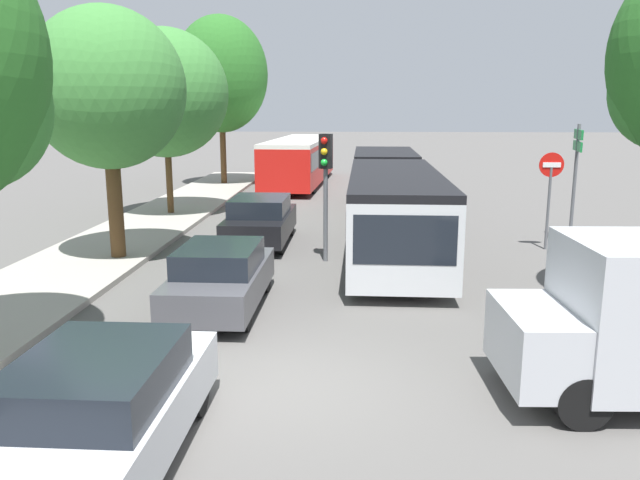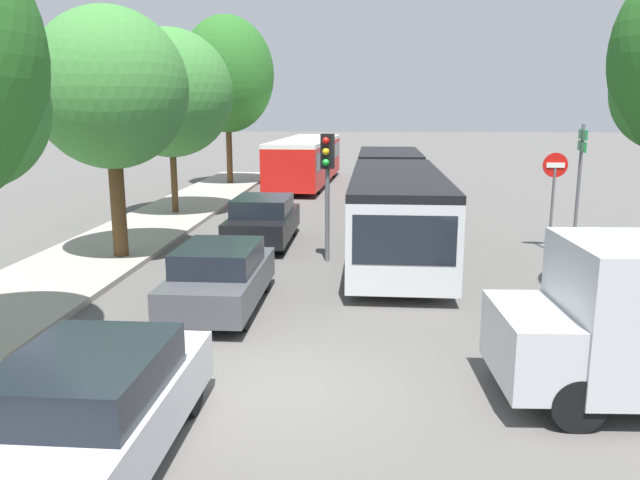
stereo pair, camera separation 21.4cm
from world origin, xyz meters
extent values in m
plane|color=#565451|center=(0.00, 0.00, 0.00)|extent=(200.00, 200.00, 0.00)
cube|color=#9E998E|center=(-6.20, 12.41, 0.07)|extent=(3.20, 34.82, 0.14)
cube|color=silver|center=(2.03, 8.26, 1.22)|extent=(2.49, 8.91, 1.92)
cube|color=black|center=(2.03, 8.26, 1.56)|extent=(2.51, 8.56, 0.84)
cube|color=black|center=(2.03, 8.26, 2.27)|extent=(2.49, 8.91, 0.19)
cube|color=silver|center=(2.14, 16.68, 1.22)|extent=(2.46, 6.11, 1.92)
cube|color=black|center=(2.14, 16.68, 1.56)|extent=(2.48, 5.86, 0.84)
cube|color=black|center=(2.14, 16.68, 2.27)|extent=(2.46, 6.11, 0.19)
cylinder|color=black|center=(2.10, 13.17, 1.22)|extent=(1.77, 0.96, 1.76)
cube|color=black|center=(1.98, 3.86, 1.45)|extent=(2.10, 0.12, 1.03)
cylinder|color=black|center=(3.00, 5.41, 0.47)|extent=(0.29, 0.94, 0.93)
cylinder|color=black|center=(1.00, 5.44, 0.47)|extent=(0.29, 0.94, 0.93)
cylinder|color=black|center=(3.07, 11.09, 0.47)|extent=(0.29, 0.94, 0.93)
cylinder|color=black|center=(1.07, 11.12, 0.47)|extent=(0.29, 0.94, 0.93)
cylinder|color=black|center=(3.14, 16.67, 0.47)|extent=(0.29, 0.94, 0.93)
cylinder|color=black|center=(1.14, 16.69, 0.47)|extent=(0.29, 0.94, 0.93)
cube|color=red|center=(-2.00, 24.82, 1.26)|extent=(3.11, 11.48, 1.98)
cube|color=black|center=(-2.00, 24.82, 1.61)|extent=(3.10, 10.91, 0.83)
cube|color=silver|center=(-2.00, 24.82, 2.35)|extent=(3.11, 11.48, 0.20)
cylinder|color=black|center=(-2.86, 28.62, 0.49)|extent=(0.35, 1.00, 0.99)
cylinder|color=black|center=(-0.74, 28.51, 0.49)|extent=(0.35, 1.00, 0.99)
cylinder|color=black|center=(-3.23, 21.47, 0.49)|extent=(0.35, 1.00, 0.99)
cylinder|color=black|center=(-1.12, 21.36, 0.49)|extent=(0.35, 1.00, 0.99)
cube|color=#B7BABF|center=(-1.87, -2.18, 0.58)|extent=(1.75, 4.08, 0.66)
cube|color=black|center=(-1.87, -2.27, 1.16)|extent=(1.60, 2.14, 0.50)
cylinder|color=black|center=(-2.59, -0.87, 0.31)|extent=(0.22, 0.62, 0.62)
cylinder|color=black|center=(-1.14, -0.88, 0.31)|extent=(0.22, 0.62, 0.62)
cube|color=#47474C|center=(-1.75, 3.61, 0.56)|extent=(1.67, 3.91, 0.63)
cube|color=black|center=(-1.75, 3.51, 1.11)|extent=(1.53, 2.05, 0.48)
cylinder|color=black|center=(-2.44, 4.86, 0.30)|extent=(0.21, 0.60, 0.59)
cylinder|color=black|center=(-1.05, 4.85, 0.30)|extent=(0.21, 0.60, 0.59)
cylinder|color=black|center=(-2.45, 2.36, 0.30)|extent=(0.21, 0.60, 0.59)
cylinder|color=black|center=(-1.06, 2.36, 0.30)|extent=(0.21, 0.60, 0.59)
cube|color=black|center=(-1.89, 9.90, 0.59)|extent=(1.78, 4.16, 0.67)
cube|color=black|center=(-1.89, 9.80, 1.19)|extent=(1.63, 2.18, 0.51)
cylinder|color=black|center=(-2.62, 11.23, 0.32)|extent=(0.22, 0.63, 0.63)
cylinder|color=black|center=(-1.14, 11.22, 0.32)|extent=(0.22, 0.63, 0.63)
cylinder|color=black|center=(-2.63, 8.57, 0.32)|extent=(0.22, 0.63, 0.63)
cylinder|color=black|center=(-1.15, 8.56, 0.32)|extent=(0.22, 0.63, 0.63)
cube|color=#B7BABF|center=(3.48, -0.13, 0.84)|extent=(0.98, 1.94, 1.00)
cylinder|color=black|center=(3.92, -0.95, 0.36)|extent=(0.73, 0.27, 0.72)
cylinder|color=black|center=(3.85, 0.72, 0.36)|extent=(0.73, 0.27, 0.72)
cylinder|color=#56595E|center=(0.18, 7.83, 1.70)|extent=(0.12, 0.12, 3.40)
cube|color=black|center=(0.18, 7.83, 2.95)|extent=(0.37, 0.31, 0.90)
sphere|color=red|center=(0.15, 7.68, 3.23)|extent=(0.18, 0.18, 0.18)
sphere|color=#EAAD14|center=(0.15, 7.68, 2.95)|extent=(0.18, 0.18, 0.18)
sphere|color=green|center=(0.15, 7.68, 2.67)|extent=(0.18, 0.18, 0.18)
cylinder|color=#56595E|center=(6.55, 9.62, 1.20)|extent=(0.08, 0.08, 2.40)
cylinder|color=red|center=(6.55, 9.62, 2.47)|extent=(0.70, 0.03, 0.70)
cube|color=white|center=(6.55, 9.60, 2.47)|extent=(0.50, 0.04, 0.14)
cylinder|color=#56595E|center=(7.46, 10.29, 1.80)|extent=(0.10, 0.10, 3.60)
cube|color=#197A38|center=(7.46, 10.29, 3.30)|extent=(0.31, 1.39, 0.28)
cube|color=#197A38|center=(7.46, 10.29, 2.96)|extent=(0.31, 1.39, 0.28)
cylinder|color=#51381E|center=(-5.39, 7.48, 1.50)|extent=(0.39, 0.39, 3.00)
ellipsoid|color=#3D7F38|center=(-5.39, 7.48, 4.54)|extent=(3.97, 3.97, 4.11)
cylinder|color=#51381E|center=(-6.06, 14.62, 1.41)|extent=(0.24, 0.24, 2.82)
ellipsoid|color=#3D7F38|center=(-6.06, 14.62, 4.59)|extent=(4.63, 4.63, 4.70)
cylinder|color=#51381E|center=(-6.02, 24.24, 1.76)|extent=(0.31, 0.31, 3.52)
ellipsoid|color=#286623|center=(-6.02, 24.24, 5.74)|extent=(4.84, 4.84, 5.91)
camera|label=1|loc=(0.96, -8.53, 4.06)|focal=35.00mm
camera|label=2|loc=(1.18, -8.52, 4.06)|focal=35.00mm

